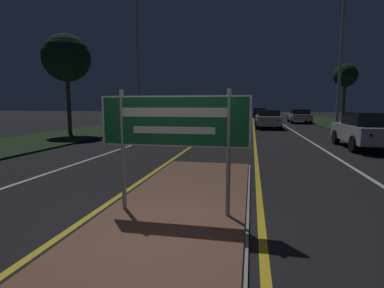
% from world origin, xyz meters
% --- Properties ---
extents(ground_plane, '(160.00, 160.00, 0.00)m').
position_xyz_m(ground_plane, '(0.00, 0.00, 0.00)').
color(ground_plane, black).
extents(median_island, '(2.43, 8.79, 0.10)m').
position_xyz_m(median_island, '(0.00, 0.63, 0.04)').
color(median_island, '#999993').
rests_on(median_island, ground_plane).
extents(verge_left, '(5.00, 100.00, 0.08)m').
position_xyz_m(verge_left, '(-9.50, 20.00, 0.04)').
color(verge_left, '#1E3319').
rests_on(verge_left, ground_plane).
extents(verge_right, '(5.00, 100.00, 0.08)m').
position_xyz_m(verge_right, '(9.50, 20.00, 0.04)').
color(verge_right, '#1E3319').
rests_on(verge_right, ground_plane).
extents(centre_line_yellow_left, '(0.12, 70.00, 0.01)m').
position_xyz_m(centre_line_yellow_left, '(-1.41, 25.00, 0.00)').
color(centre_line_yellow_left, gold).
rests_on(centre_line_yellow_left, ground_plane).
extents(centre_line_yellow_right, '(0.12, 70.00, 0.01)m').
position_xyz_m(centre_line_yellow_right, '(1.41, 25.00, 0.00)').
color(centre_line_yellow_right, gold).
rests_on(centre_line_yellow_right, ground_plane).
extents(lane_line_white_left, '(0.12, 70.00, 0.01)m').
position_xyz_m(lane_line_white_left, '(-4.20, 25.00, 0.00)').
color(lane_line_white_left, silver).
rests_on(lane_line_white_left, ground_plane).
extents(lane_line_white_right, '(0.12, 70.00, 0.01)m').
position_xyz_m(lane_line_white_right, '(4.20, 25.00, 0.00)').
color(lane_line_white_right, silver).
rests_on(lane_line_white_right, ground_plane).
extents(edge_line_white_left, '(0.10, 70.00, 0.01)m').
position_xyz_m(edge_line_white_left, '(-7.20, 25.00, 0.00)').
color(edge_line_white_left, silver).
rests_on(edge_line_white_left, ground_plane).
extents(edge_line_white_right, '(0.10, 70.00, 0.01)m').
position_xyz_m(edge_line_white_right, '(7.20, 25.00, 0.00)').
color(edge_line_white_right, silver).
rests_on(edge_line_white_right, ground_plane).
extents(highway_sign, '(2.43, 0.07, 2.00)m').
position_xyz_m(highway_sign, '(0.00, 0.62, 1.52)').
color(highway_sign, '#9E9E99').
rests_on(highway_sign, median_island).
extents(streetlight_left_near, '(0.59, 0.59, 9.90)m').
position_xyz_m(streetlight_left_near, '(-6.57, 16.08, 6.68)').
color(streetlight_left_near, '#9E9E99').
rests_on(streetlight_left_near, ground_plane).
extents(streetlight_right_near, '(0.50, 0.50, 10.15)m').
position_xyz_m(streetlight_right_near, '(6.28, 15.45, 6.28)').
color(streetlight_right_near, '#9E9E99').
rests_on(streetlight_right_near, ground_plane).
extents(car_receding_0, '(1.92, 4.23, 1.55)m').
position_xyz_m(car_receding_0, '(6.02, 9.83, 0.81)').
color(car_receding_0, '#B7B7BC').
rests_on(car_receding_0, ground_plane).
extents(car_receding_1, '(1.95, 4.58, 1.46)m').
position_xyz_m(car_receding_1, '(2.51, 20.61, 0.78)').
color(car_receding_1, silver).
rests_on(car_receding_1, ground_plane).
extents(car_receding_2, '(2.01, 4.41, 1.42)m').
position_xyz_m(car_receding_2, '(6.05, 28.46, 0.76)').
color(car_receding_2, '#B7B7BC').
rests_on(car_receding_2, ground_plane).
extents(car_receding_3, '(2.01, 4.48, 1.37)m').
position_xyz_m(car_receding_3, '(2.35, 42.40, 0.74)').
color(car_receding_3, black).
rests_on(car_receding_3, ground_plane).
extents(car_approaching_0, '(1.95, 4.38, 1.45)m').
position_xyz_m(car_approaching_0, '(-2.43, 12.15, 0.76)').
color(car_approaching_0, black).
rests_on(car_approaching_0, ground_plane).
extents(roadside_palm_left, '(2.76, 2.76, 5.90)m').
position_xyz_m(roadside_palm_left, '(-9.54, 12.29, 4.57)').
color(roadside_palm_left, '#4C3823').
rests_on(roadside_palm_left, verge_left).
extents(roadside_palm_right, '(2.03, 2.03, 5.38)m').
position_xyz_m(roadside_palm_right, '(9.24, 25.02, 4.39)').
color(roadside_palm_right, '#4C3823').
rests_on(roadside_palm_right, verge_right).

